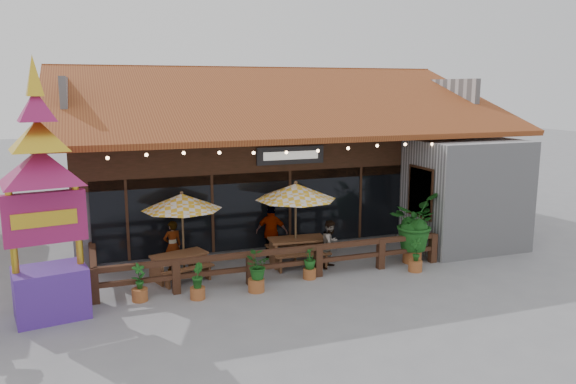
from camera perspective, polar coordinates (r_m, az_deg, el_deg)
name	(u,v)px	position (r m, az deg, el deg)	size (l,w,h in m)	color
ground	(327,269)	(16.78, 3.99, -7.80)	(100.00, 100.00, 0.00)	gray
restaurant_building	(267,166)	(22.42, -2.18, 2.68)	(15.50, 14.73, 6.09)	#B4B4B9
patio_railing	(257,259)	(15.61, -3.22, -6.84)	(10.00, 2.60, 0.92)	#4A2B1A
umbrella_left	(182,202)	(16.08, -10.73, -1.00)	(2.54, 2.54, 2.42)	brown
umbrella_right	(296,192)	(16.57, 0.79, 0.02)	(2.88, 2.88, 2.58)	brown
picnic_table_left	(179,262)	(16.07, -10.97, -6.99)	(1.82, 1.68, 0.72)	brown
picnic_table_right	(297,247)	(17.01, 0.96, -5.58)	(1.82, 1.61, 0.82)	brown
thai_sign_tower	(41,173)	(13.68, -23.77, 1.76)	(2.74, 2.74, 6.43)	#522998
tropical_plant	(414,224)	(17.43, 12.63, -3.16)	(2.03, 2.04, 2.13)	#9C552A
diner_a	(173,246)	(16.77, -11.64, -5.35)	(0.54, 0.36, 1.48)	#3D1F13
diner_b	(331,244)	(16.73, 4.35, -5.29)	(0.70, 0.54, 1.43)	#3D1F13
diner_c	(272,232)	(17.47, -1.66, -4.10)	(1.00, 0.42, 1.71)	#3D1F13
planter_a	(139,285)	(14.71, -14.86, -9.14)	(0.41, 0.40, 0.98)	#9C552A
planter_b	(197,283)	(14.53, -9.19, -9.10)	(0.38, 0.38, 0.93)	#9C552A
planter_c	(256,270)	(14.80, -3.26, -7.90)	(0.85, 0.85, 1.06)	#9C552A
planter_d	(310,264)	(15.81, 2.21, -7.30)	(0.47, 0.47, 0.90)	#9C552A
planter_e	(416,258)	(16.82, 12.83, -6.52)	(0.40, 0.40, 0.99)	#9C552A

